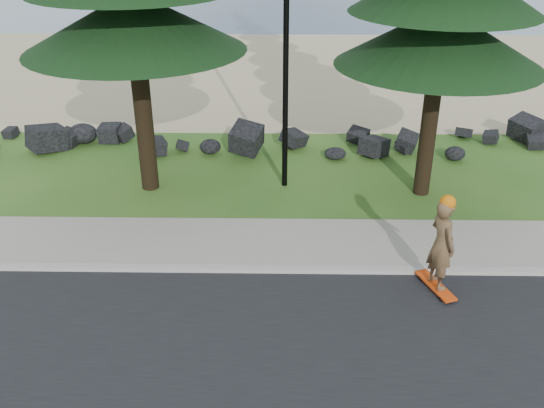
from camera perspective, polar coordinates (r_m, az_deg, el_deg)
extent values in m
plane|color=#265019|center=(13.16, 1.21, -4.21)|extent=(160.00, 160.00, 0.00)
cube|color=black|center=(9.61, 1.27, -18.36)|extent=(160.00, 7.00, 0.02)
cube|color=#A8A298|center=(12.37, 1.22, -6.20)|extent=(160.00, 0.20, 0.10)
cube|color=gray|center=(13.31, 1.21, -3.61)|extent=(160.00, 2.00, 0.08)
cube|color=tan|center=(26.62, 1.14, 12.39)|extent=(160.00, 15.00, 0.01)
cylinder|color=black|center=(14.70, 1.34, 16.03)|extent=(0.14, 0.14, 8.00)
cube|color=red|center=(12.24, 15.12, -7.40)|extent=(0.63, 1.12, 0.04)
imported|color=brown|center=(11.75, 15.67, -3.66)|extent=(0.64, 0.77, 1.82)
sphere|color=#C6630B|center=(11.34, 16.22, 0.13)|extent=(0.29, 0.29, 0.29)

